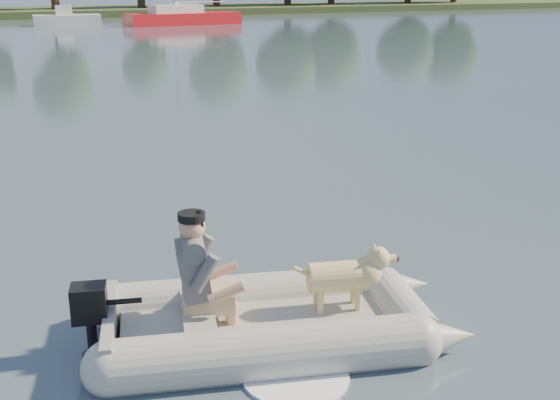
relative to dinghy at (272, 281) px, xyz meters
name	(u,v)px	position (x,y,z in m)	size (l,w,h in m)	color
water	(301,320)	(0.41, 0.23, -0.61)	(160.00, 160.00, 0.00)	slate
shore_bank	(10,13)	(0.41, 62.23, -0.36)	(160.00, 12.00, 0.70)	#47512D
dinghy	(272,281)	(0.00, 0.00, 0.00)	(4.82, 3.47, 1.41)	#A4A49F
man	(196,266)	(-0.69, 0.20, 0.19)	(0.74, 0.64, 1.10)	#57575B
dog	(338,281)	(0.66, -0.09, -0.08)	(0.95, 0.34, 0.64)	tan
outboard_motor	(91,324)	(-1.66, 0.36, -0.29)	(0.42, 0.30, 0.80)	black
motorboat	(66,12)	(3.60, 47.90, 0.32)	(4.81, 1.85, 2.03)	white
sailboat	(182,18)	(11.38, 45.46, -0.11)	(8.53, 3.46, 11.40)	red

